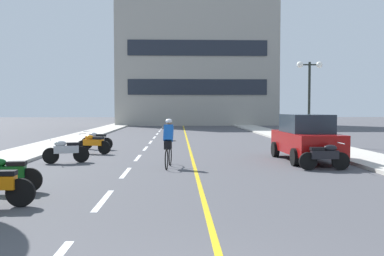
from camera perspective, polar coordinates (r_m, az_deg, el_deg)
name	(u,v)px	position (r m, az deg, el deg)	size (l,w,h in m)	color
ground_plane	(184,143)	(24.44, -1.13, -2.11)	(140.00, 140.00, 0.00)	#47474C
curb_left	(72,139)	(28.28, -15.96, -1.44)	(2.40, 72.00, 0.12)	#B7B2A8
curb_right	(292,138)	(28.44, 13.46, -1.38)	(2.40, 72.00, 0.12)	#B7B2A8
lane_dash_1	(103,200)	(9.73, -11.97, -9.59)	(0.14, 2.20, 0.01)	silver
lane_dash_2	(126,173)	(13.62, -9.01, -6.02)	(0.14, 2.20, 0.01)	silver
lane_dash_3	(138,158)	(17.56, -7.38, -4.04)	(0.14, 2.20, 0.01)	silver
lane_dash_4	(145,148)	(21.52, -6.36, -2.79)	(0.14, 2.20, 0.01)	silver
lane_dash_5	(151,142)	(25.49, -5.66, -1.92)	(0.14, 2.20, 0.01)	silver
lane_dash_6	(154,137)	(29.48, -5.14, -1.29)	(0.14, 2.20, 0.01)	silver
lane_dash_7	(157,134)	(33.46, -4.75, -0.81)	(0.14, 2.20, 0.01)	silver
lane_dash_8	(160,131)	(37.45, -4.45, -0.43)	(0.14, 2.20, 0.01)	silver
lane_dash_9	(161,129)	(41.44, -4.20, -0.12)	(0.14, 2.20, 0.01)	silver
lane_dash_10	(163,127)	(45.43, -3.99, 0.13)	(0.14, 2.20, 0.01)	silver
lane_dash_11	(164,126)	(49.43, -3.82, 0.34)	(0.14, 2.20, 0.01)	silver
centre_line_yellow	(187,140)	(27.44, -0.69, -1.58)	(0.12, 66.00, 0.01)	gold
office_building	(196,65)	(53.22, 0.54, 8.57)	(19.12, 9.21, 14.94)	#9E998E
street_lamp_mid	(309,82)	(24.55, 15.69, 5.99)	(1.46, 0.36, 4.56)	black
parked_car_near	(306,138)	(16.93, 15.25, -1.26)	(2.00, 4.24, 1.82)	black
motorcycle_3	(6,174)	(11.20, -24.05, -5.70)	(1.70, 0.60, 0.92)	black
motorcycle_4	(325,156)	(14.61, 17.62, -3.66)	(1.70, 0.60, 0.92)	black
motorcycle_5	(66,151)	(16.40, -16.81, -2.96)	(1.64, 0.78, 0.92)	black
motorcycle_6	(93,143)	(19.39, -13.31, -2.06)	(1.64, 0.78, 0.92)	black
motorcycle_7	(96,140)	(21.40, -12.88, -1.61)	(1.65, 0.75, 0.92)	black
cyclist_rider	(168,142)	(14.62, -3.23, -1.90)	(0.43, 1.77, 1.71)	black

